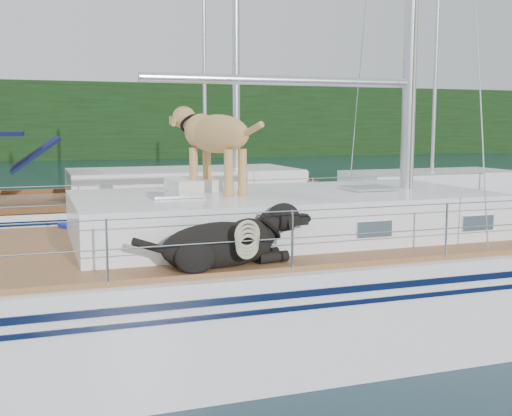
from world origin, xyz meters
name	(u,v)px	position (x,y,z in m)	size (l,w,h in m)	color
ground	(224,337)	(0.00, 0.00, 0.00)	(120.00, 120.00, 0.00)	black
tree_line	(60,121)	(0.00, 45.00, 3.00)	(90.00, 3.00, 6.00)	black
shore_bank	(60,151)	(0.00, 46.20, 0.60)	(92.00, 1.00, 1.20)	#595147
main_sailboat	(230,283)	(0.09, -0.01, 0.69)	(12.00, 3.84, 14.01)	white
neighbor_sailboat	(134,222)	(-0.21, 6.01, 0.63)	(11.00, 3.50, 13.30)	white
bg_boat_center	(206,184)	(4.00, 16.00, 0.45)	(7.20, 3.00, 11.65)	white
bg_boat_east	(431,184)	(12.00, 13.00, 0.46)	(6.40, 3.00, 11.65)	white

